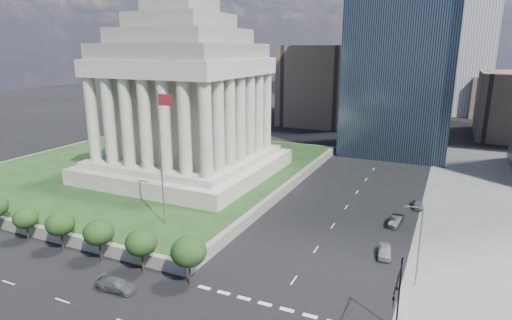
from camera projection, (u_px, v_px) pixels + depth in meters
The scene contains 14 objects.
ground at pixel (390, 146), 122.06m from camera, with size 500.00×500.00×0.00m, color black.
plaza_terrace at pixel (152, 169), 96.35m from camera, with size 66.00×70.00×1.80m, color slate.
plaza_lawn at pixel (151, 165), 96.10m from camera, with size 64.00×68.00×0.10m, color #1C3415.
war_memorial at pixel (183, 78), 84.86m from camera, with size 34.00×34.00×39.00m, color gray, non-canonical shape.
flagpole at pixel (161, 151), 60.99m from camera, with size 2.52×0.24×20.00m.
tree_row at pixel (43, 226), 60.39m from camera, with size 53.00×4.00×6.00m, color black, non-canonical shape.
midrise_glass at pixel (405, 37), 109.18m from camera, with size 26.00×26.00×60.00m, color black.
building_filler_nw at pixel (321, 85), 156.99m from camera, with size 24.00×30.00×28.00m, color brown.
traffic_signal_ne at pixel (398, 292), 39.98m from camera, with size 0.30×5.74×8.00m.
street_lamp_north at pixel (418, 242), 49.45m from camera, with size 2.13×0.22×10.00m.
suv_grey at pixel (116, 285), 49.65m from camera, with size 2.00×4.92×1.43m, color #4E5054.
parked_sedan_near at pixel (385, 251), 57.72m from camera, with size 4.36×1.75×1.49m, color #999DA2.
parked_sedan_mid at pixel (396, 221), 67.78m from camera, with size 1.63×4.68×1.54m, color black.
parked_sedan_far at pixel (418, 204), 75.11m from camera, with size 4.06×1.64×1.38m, color #595B60.
Camera 1 is at (15.42, -24.06, 27.47)m, focal length 30.00 mm.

